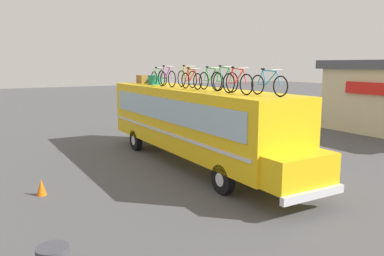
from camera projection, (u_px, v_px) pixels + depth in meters
The scene contains 14 objects.
ground_plane at pixel (192, 163), 16.63m from camera, with size 120.00×120.00×0.00m, color #4C4C4F.
bus at pixel (194, 120), 16.17m from camera, with size 12.69×2.58×3.25m.
luggage_bag_1 at pixel (143, 79), 20.09m from camera, with size 0.75×0.42×0.42m, color olive.
luggage_bag_2 at pixel (156, 80), 19.67m from camera, with size 0.63×0.41×0.33m, color #1E7F66.
luggage_bag_3 at pixel (154, 80), 18.70m from camera, with size 0.55×0.43×0.46m, color #1E7F66.
rooftop_bicycle_1 at pixel (159, 78), 18.15m from camera, with size 1.68×0.44×0.87m.
rooftop_bicycle_2 at pixel (166, 78), 17.15m from camera, with size 1.76×0.44×0.95m.
rooftop_bicycle_3 at pixel (187, 78), 16.57m from camera, with size 1.68×0.44×0.96m.
rooftop_bicycle_4 at pixel (191, 80), 15.45m from camera, with size 1.63×0.44×0.87m.
rooftop_bicycle_5 at pixel (211, 80), 14.73m from camera, with size 1.72×0.44×0.92m.
rooftop_bicycle_6 at pixel (224, 81), 13.92m from camera, with size 1.70×0.44×0.96m.
rooftop_bicycle_7 at pixel (237, 83), 12.84m from camera, with size 1.68×0.44×0.93m.
rooftop_bicycle_8 at pixel (269, 84), 12.23m from camera, with size 1.74×0.44×0.87m.
traffic_cone at pixel (41, 187), 12.53m from camera, with size 0.32×0.32×0.55m, color orange.
Camera 1 is at (13.96, -8.14, 4.26)m, focal length 35.86 mm.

